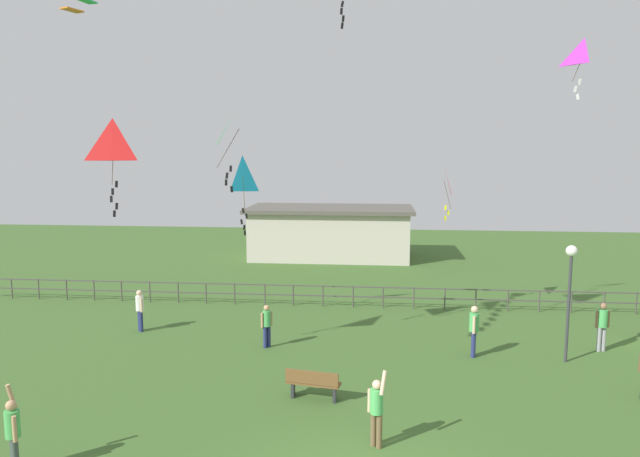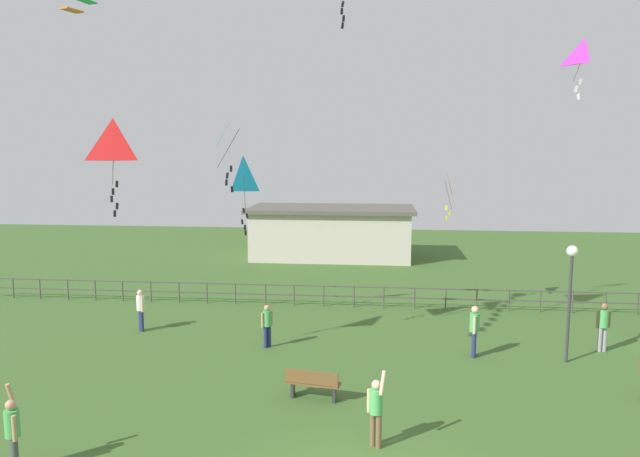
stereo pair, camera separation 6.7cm
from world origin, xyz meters
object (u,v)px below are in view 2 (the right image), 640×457
object	(u,v)px
park_bench	(313,383)
person_0	(267,323)
kite_7	(114,144)
kite_8	(584,55)
lamppost	(571,276)
kite_0	(445,182)
kite_5	(239,131)
person_6	(603,324)
kite_2	(243,178)
person_4	(474,328)
person_5	(13,430)
person_1	(376,408)
person_2	(141,307)

from	to	relation	value
park_bench	person_0	xyz separation A→B (m)	(-2.07, 4.11, 0.41)
kite_7	kite_8	size ratio (longest dim) A/B	1.58
lamppost	kite_0	distance (m)	7.01
kite_5	kite_0	bearing A→B (deg)	40.06
kite_7	person_6	bearing A→B (deg)	11.62
person_6	kite_2	world-z (taller)	kite_2
person_6	person_4	bearing A→B (deg)	-167.75
park_bench	kite_7	distance (m)	9.15
person_4	person_5	world-z (taller)	person_5
person_4	kite_5	world-z (taller)	kite_5
person_6	kite_5	world-z (taller)	kite_5
lamppost	kite_7	distance (m)	14.79
kite_8	kite_2	bearing A→B (deg)	166.07
kite_0	person_1	bearing A→B (deg)	-103.15
person_5	kite_0	size ratio (longest dim) A/B	0.86
kite_5	kite_8	distance (m)	10.90
person_5	person_2	bearing A→B (deg)	97.74
kite_5	person_6	bearing A→B (deg)	8.04
person_4	kite_8	distance (m)	9.20
person_0	person_4	world-z (taller)	person_4
park_bench	kite_7	world-z (taller)	kite_7
person_2	person_5	xyz separation A→B (m)	(1.33, -9.79, 0.05)
kite_0	kite_8	xyz separation A→B (m)	(3.47, -5.39, 4.16)
kite_8	lamppost	bearing A→B (deg)	-116.14
park_bench	person_6	size ratio (longest dim) A/B	0.91
lamppost	park_bench	distance (m)	9.02
kite_5	person_0	bearing A→B (deg)	56.47
person_1	kite_5	bearing A→B (deg)	128.65
park_bench	lamppost	bearing A→B (deg)	25.01
kite_0	kite_7	world-z (taller)	kite_7
park_bench	kite_5	xyz separation A→B (m)	(-2.71, 3.13, 6.97)
person_2	person_5	distance (m)	9.88
person_4	kite_2	bearing A→B (deg)	162.10
park_bench	kite_0	distance (m)	11.38
person_5	kite_8	distance (m)	18.24
person_1	kite_0	xyz separation A→B (m)	(2.71, 11.60, 4.59)
park_bench	person_2	size ratio (longest dim) A/B	0.97
person_0	kite_2	xyz separation A→B (m)	(-1.34, 2.47, 4.93)
person_0	person_5	xyz separation A→B (m)	(-3.81, -8.44, 0.09)
lamppost	person_0	bearing A→B (deg)	177.53
person_6	person_1	bearing A→B (deg)	-136.47
person_2	person_4	size ratio (longest dim) A/B	0.93
person_4	kite_2	distance (m)	10.02
person_0	person_1	world-z (taller)	person_1
person_6	kite_5	bearing A→B (deg)	-171.96
kite_8	park_bench	bearing A→B (deg)	-154.57
kite_2	lamppost	bearing A→B (deg)	-14.43
person_1	person_5	distance (m)	7.85
park_bench	person_4	bearing A→B (deg)	38.02
kite_2	person_5	bearing A→B (deg)	-102.77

